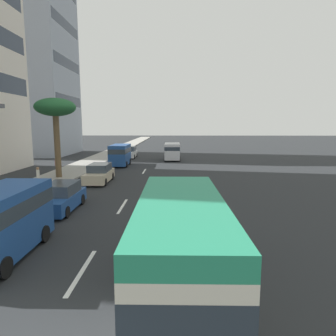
{
  "coord_description": "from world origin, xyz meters",
  "views": [
    {
      "loc": [
        -4.13,
        -3.11,
        4.98
      ],
      "look_at": [
        17.87,
        -2.72,
        1.72
      ],
      "focal_mm": 31.44,
      "sensor_mm": 36.0,
      "label": 1
    }
  ],
  "objects_px": {
    "car_fifth": "(130,152)",
    "palm_tree": "(55,110)",
    "car_sixth": "(61,198)",
    "pedestrian_mid_block": "(38,177)",
    "minibus_second": "(181,250)",
    "van_seventh": "(120,154)",
    "pedestrian_near_lamp": "(57,164)",
    "van_lead": "(172,150)",
    "car_fourth": "(99,174)"
  },
  "relations": [
    {
      "from": "pedestrian_near_lamp",
      "to": "palm_tree",
      "type": "relative_size",
      "value": 0.22
    },
    {
      "from": "pedestrian_near_lamp",
      "to": "pedestrian_mid_block",
      "type": "xyz_separation_m",
      "value": [
        -7.44,
        -1.49,
        0.07
      ]
    },
    {
      "from": "car_fifth",
      "to": "car_sixth",
      "type": "relative_size",
      "value": 1.06
    },
    {
      "from": "pedestrian_mid_block",
      "to": "car_sixth",
      "type": "bearing_deg",
      "value": -170.23
    },
    {
      "from": "car_fifth",
      "to": "pedestrian_near_lamp",
      "type": "bearing_deg",
      "value": -18.98
    },
    {
      "from": "van_lead",
      "to": "van_seventh",
      "type": "bearing_deg",
      "value": 134.02
    },
    {
      "from": "minibus_second",
      "to": "car_sixth",
      "type": "bearing_deg",
      "value": 36.35
    },
    {
      "from": "minibus_second",
      "to": "palm_tree",
      "type": "bearing_deg",
      "value": 29.27
    },
    {
      "from": "car_fifth",
      "to": "palm_tree",
      "type": "xyz_separation_m",
      "value": [
        -17.35,
        4.07,
        5.47
      ]
    },
    {
      "from": "minibus_second",
      "to": "pedestrian_mid_block",
      "type": "relative_size",
      "value": 3.95
    },
    {
      "from": "car_sixth",
      "to": "van_seventh",
      "type": "xyz_separation_m",
      "value": [
        18.8,
        -0.1,
        0.7
      ]
    },
    {
      "from": "car_fifth",
      "to": "pedestrian_near_lamp",
      "type": "xyz_separation_m",
      "value": [
        -14.96,
        5.15,
        0.2
      ]
    },
    {
      "from": "minibus_second",
      "to": "pedestrian_mid_block",
      "type": "bearing_deg",
      "value": 36.12
    },
    {
      "from": "minibus_second",
      "to": "pedestrian_near_lamp",
      "type": "relative_size",
      "value": 4.22
    },
    {
      "from": "minibus_second",
      "to": "pedestrian_mid_block",
      "type": "distance_m",
      "value": 17.66
    },
    {
      "from": "minibus_second",
      "to": "car_sixth",
      "type": "relative_size",
      "value": 1.52
    },
    {
      "from": "car_fourth",
      "to": "car_sixth",
      "type": "distance_m",
      "value": 8.37
    },
    {
      "from": "van_lead",
      "to": "palm_tree",
      "type": "relative_size",
      "value": 0.69
    },
    {
      "from": "car_fourth",
      "to": "palm_tree",
      "type": "bearing_deg",
      "value": -112.65
    },
    {
      "from": "pedestrian_near_lamp",
      "to": "pedestrian_mid_block",
      "type": "distance_m",
      "value": 7.59
    },
    {
      "from": "pedestrian_mid_block",
      "to": "palm_tree",
      "type": "relative_size",
      "value": 0.23
    },
    {
      "from": "car_fifth",
      "to": "pedestrian_mid_block",
      "type": "xyz_separation_m",
      "value": [
        -22.41,
        3.65,
        0.27
      ]
    },
    {
      "from": "car_sixth",
      "to": "pedestrian_mid_block",
      "type": "bearing_deg",
      "value": -144.3
    },
    {
      "from": "minibus_second",
      "to": "car_fifth",
      "type": "distance_m",
      "value": 37.29
    },
    {
      "from": "van_lead",
      "to": "car_sixth",
      "type": "xyz_separation_m",
      "value": [
        -24.89,
        6.41,
        -0.59
      ]
    },
    {
      "from": "minibus_second",
      "to": "palm_tree",
      "type": "distance_m",
      "value": 22.61
    },
    {
      "from": "car_sixth",
      "to": "van_seventh",
      "type": "distance_m",
      "value": 18.81
    },
    {
      "from": "van_seventh",
      "to": "palm_tree",
      "type": "distance_m",
      "value": 10.76
    },
    {
      "from": "car_fifth",
      "to": "car_sixth",
      "type": "height_order",
      "value": "car_fifth"
    },
    {
      "from": "van_lead",
      "to": "pedestrian_mid_block",
      "type": "bearing_deg",
      "value": 153.1
    },
    {
      "from": "car_fourth",
      "to": "pedestrian_near_lamp",
      "type": "height_order",
      "value": "pedestrian_near_lamp"
    },
    {
      "from": "car_fifth",
      "to": "van_seventh",
      "type": "height_order",
      "value": "van_seventh"
    },
    {
      "from": "car_fifth",
      "to": "palm_tree",
      "type": "bearing_deg",
      "value": -13.21
    },
    {
      "from": "car_fifth",
      "to": "car_sixth",
      "type": "distance_m",
      "value": 27.48
    },
    {
      "from": "van_lead",
      "to": "car_fifth",
      "type": "height_order",
      "value": "van_lead"
    },
    {
      "from": "car_fourth",
      "to": "pedestrian_mid_block",
      "type": "distance_m",
      "value": 5.04
    },
    {
      "from": "minibus_second",
      "to": "van_seventh",
      "type": "relative_size",
      "value": 1.4
    },
    {
      "from": "car_fourth",
      "to": "car_fifth",
      "type": "xyz_separation_m",
      "value": [
        19.12,
        0.15,
        0.04
      ]
    },
    {
      "from": "van_lead",
      "to": "palm_tree",
      "type": "distance_m",
      "value": 18.76
    },
    {
      "from": "car_sixth",
      "to": "pedestrian_near_lamp",
      "type": "bearing_deg",
      "value": -157.68
    },
    {
      "from": "van_seventh",
      "to": "car_fifth",
      "type": "bearing_deg",
      "value": -179.36
    },
    {
      "from": "van_seventh",
      "to": "pedestrian_near_lamp",
      "type": "bearing_deg",
      "value": -39.85
    },
    {
      "from": "pedestrian_near_lamp",
      "to": "pedestrian_mid_block",
      "type": "bearing_deg",
      "value": -64.94
    },
    {
      "from": "minibus_second",
      "to": "pedestrian_near_lamp",
      "type": "xyz_separation_m",
      "value": [
        21.7,
        11.9,
        -0.68
      ]
    },
    {
      "from": "van_lead",
      "to": "car_fourth",
      "type": "height_order",
      "value": "van_lead"
    },
    {
      "from": "minibus_second",
      "to": "car_fourth",
      "type": "xyz_separation_m",
      "value": [
        17.55,
        6.6,
        -0.92
      ]
    },
    {
      "from": "palm_tree",
      "to": "car_sixth",
      "type": "bearing_deg",
      "value": -158.12
    },
    {
      "from": "minibus_second",
      "to": "palm_tree",
      "type": "height_order",
      "value": "palm_tree"
    },
    {
      "from": "car_fourth",
      "to": "car_fifth",
      "type": "bearing_deg",
      "value": -179.54
    },
    {
      "from": "palm_tree",
      "to": "van_seventh",
      "type": "bearing_deg",
      "value": -25.69
    }
  ]
}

